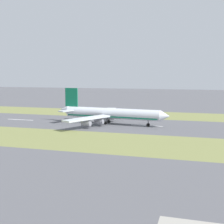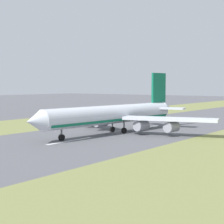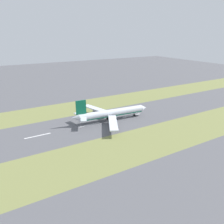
{
  "view_description": "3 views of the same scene",
  "coord_description": "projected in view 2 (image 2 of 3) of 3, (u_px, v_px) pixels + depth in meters",
  "views": [
    {
      "loc": [
        169.18,
        52.36,
        29.0
      ],
      "look_at": [
        0.32,
        3.08,
        7.0
      ],
      "focal_mm": 50.0,
      "sensor_mm": 36.0,
      "label": 1
    },
    {
      "loc": [
        -72.72,
        99.59,
        15.86
      ],
      "look_at": [
        0.32,
        3.08,
        7.0
      ],
      "focal_mm": 60.0,
      "sensor_mm": 36.0,
      "label": 2
    },
    {
      "loc": [
        145.58,
        -81.01,
        67.62
      ],
      "look_at": [
        0.32,
        3.08,
        7.0
      ],
      "focal_mm": 35.0,
      "sensor_mm": 36.0,
      "label": 3
    }
  ],
  "objects": [
    {
      "name": "ground_plane",
      "position": [
        118.0,
        133.0,
        124.12
      ],
      "size": [
        800.0,
        800.0,
        0.0
      ],
      "primitive_type": "plane",
      "color": "#56565B"
    },
    {
      "name": "centreline_dash_near",
      "position": [
        192.0,
        120.0,
        169.39
      ],
      "size": [
        1.2,
        18.0,
        0.01
      ],
      "primitive_type": "cube",
      "color": "silver",
      "rests_on": "ground"
    },
    {
      "name": "grass_median_east",
      "position": [
        29.0,
        124.0,
        151.21
      ],
      "size": [
        40.0,
        600.0,
        0.01
      ],
      "primitive_type": "cube",
      "color": "olive",
      "rests_on": "ground"
    },
    {
      "name": "airplane_main_jet",
      "position": [
        116.0,
        115.0,
        122.84
      ],
      "size": [
        63.87,
        67.22,
        20.2
      ],
      "color": "silver",
      "rests_on": "ground"
    },
    {
      "name": "centreline_dash_far",
      "position": [
        70.0,
        141.0,
        105.77
      ],
      "size": [
        1.2,
        18.0,
        0.01
      ],
      "primitive_type": "cube",
      "color": "silver",
      "rests_on": "ground"
    },
    {
      "name": "centreline_dash_mid",
      "position": [
        145.0,
        128.0,
        137.58
      ],
      "size": [
        1.2,
        18.0,
        0.01
      ],
      "primitive_type": "cube",
      "color": "silver",
      "rests_on": "ground"
    }
  ]
}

